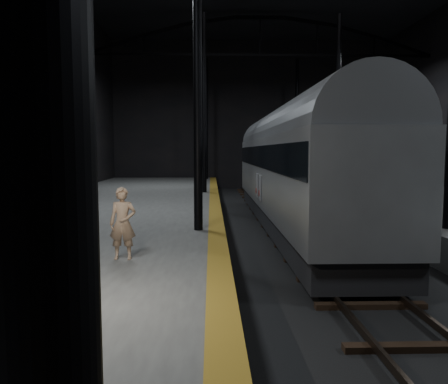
{
  "coord_description": "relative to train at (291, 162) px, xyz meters",
  "views": [
    {
      "loc": [
        -3.41,
        -16.98,
        3.37
      ],
      "look_at": [
        -2.99,
        -2.51,
        2.0
      ],
      "focal_mm": 35.0,
      "sensor_mm": 36.0,
      "label": 1
    }
  ],
  "objects": [
    {
      "name": "ground",
      "position": [
        0.0,
        -1.51,
        -2.88
      ],
      "size": [
        44.0,
        44.0,
        0.0
      ],
      "primitive_type": "plane",
      "color": "black",
      "rests_on": "ground"
    },
    {
      "name": "platform_left",
      "position": [
        -7.5,
        -1.51,
        -2.38
      ],
      "size": [
        9.0,
        43.8,
        1.0
      ],
      "primitive_type": "cube",
      "color": "#494947",
      "rests_on": "ground"
    },
    {
      "name": "tactile_strip",
      "position": [
        -3.25,
        -1.51,
        -1.87
      ],
      "size": [
        0.5,
        43.8,
        0.01
      ],
      "primitive_type": "cube",
      "color": "olive",
      "rests_on": "platform_left"
    },
    {
      "name": "track",
      "position": [
        0.0,
        -1.51,
        -2.81
      ],
      "size": [
        2.4,
        43.0,
        0.24
      ],
      "color": "#3F3328",
      "rests_on": "ground"
    },
    {
      "name": "train",
      "position": [
        0.0,
        0.0,
        0.0
      ],
      "size": [
        2.89,
        19.29,
        5.16
      ],
      "color": "#999BA0",
      "rests_on": "ground"
    },
    {
      "name": "woman",
      "position": [
        -5.34,
        -9.03,
        -1.08
      ],
      "size": [
        0.59,
        0.4,
        1.58
      ],
      "primitive_type": "imported",
      "rotation": [
        0.0,
        0.0,
        0.03
      ],
      "color": "tan",
      "rests_on": "platform_left"
    }
  ]
}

